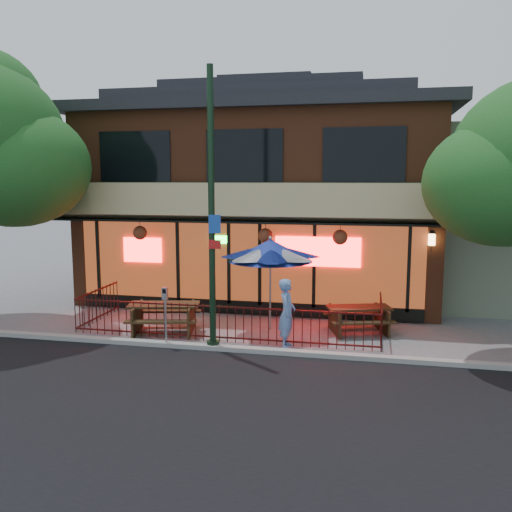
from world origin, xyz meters
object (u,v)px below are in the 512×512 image
(picnic_table_left, at_px, (164,314))
(pedestrian, at_px, (287,313))
(parking_meter_near, at_px, (165,307))
(street_light, at_px, (212,226))
(patio_umbrella, at_px, (270,250))
(picnic_table_right, at_px, (359,316))

(picnic_table_left, height_order, pedestrian, pedestrian)
(parking_meter_near, bearing_deg, picnic_table_left, 113.33)
(street_light, height_order, parking_meter_near, street_light)
(picnic_table_left, height_order, patio_umbrella, patio_umbrella)
(picnic_table_right, height_order, patio_umbrella, patio_umbrella)
(parking_meter_near, bearing_deg, patio_umbrella, 40.88)
(pedestrian, relative_size, parking_meter_near, 1.15)
(street_light, bearing_deg, pedestrian, 15.43)
(street_light, xyz_separation_m, picnic_table_right, (3.60, 2.22, -2.66))
(patio_umbrella, relative_size, parking_meter_near, 1.74)
(picnic_table_left, relative_size, parking_meter_near, 1.43)
(parking_meter_near, bearing_deg, picnic_table_right, 25.43)
(patio_umbrella, bearing_deg, picnic_table_right, 5.94)
(picnic_table_right, relative_size, patio_umbrella, 0.77)
(picnic_table_right, distance_m, parking_meter_near, 5.39)
(street_light, distance_m, picnic_table_left, 3.32)
(picnic_table_right, xyz_separation_m, pedestrian, (-1.78, -1.72, 0.40))
(picnic_table_right, xyz_separation_m, patio_umbrella, (-2.48, -0.26, 1.82))
(picnic_table_left, relative_size, patio_umbrella, 0.82)
(pedestrian, xyz_separation_m, parking_meter_near, (-3.06, -0.58, 0.16))
(patio_umbrella, bearing_deg, picnic_table_left, -163.26)
(street_light, distance_m, picnic_table_right, 4.99)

